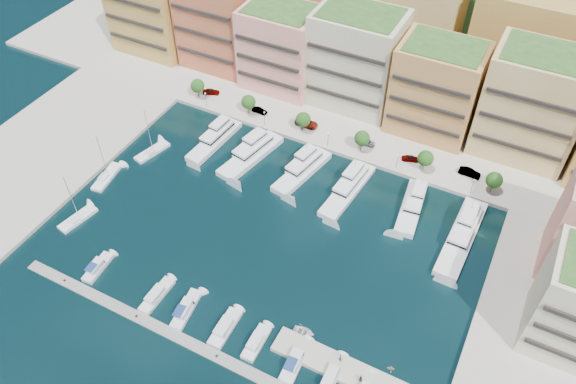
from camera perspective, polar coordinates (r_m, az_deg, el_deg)
name	(u,v)px	position (r m, az deg, el deg)	size (l,w,h in m)	color
ground	(268,232)	(122.04, -2.07, -4.13)	(400.00, 400.00, 0.00)	black
north_quay	(372,86)	(164.95, 8.53, 10.64)	(220.00, 64.00, 2.00)	#9E998E
west_quay	(29,166)	(150.65, -24.81, 2.44)	(34.00, 76.00, 2.00)	#9E998E
hillside	(424,13)	(204.99, 13.61, 17.26)	(240.00, 40.00, 58.00)	#1A3A18
south_pontoon	(176,336)	(109.30, -11.34, -14.19)	(72.00, 2.20, 0.35)	gray
finger_pier	(357,377)	(104.21, 7.06, -18.17)	(32.00, 5.00, 2.00)	#9E998E
apartment_0	(152,9)	(177.75, -13.70, 17.60)	(22.00, 16.50, 24.80)	#B89343
apartment_1	(218,20)	(166.51, -7.09, 16.95)	(20.00, 16.50, 26.80)	#D05B45
apartment_2	(281,48)	(156.42, -0.72, 14.44)	(20.00, 15.50, 22.80)	#EF9385
apartment_3	(356,59)	(149.97, 6.95, 13.29)	(22.00, 16.50, 25.80)	beige
apartment_4	(436,89)	(144.22, 14.81, 10.11)	(20.00, 15.50, 23.80)	#C38149
apartment_5	(532,104)	(143.65, 23.53, 8.18)	(22.00, 16.50, 26.80)	#E2C477
backblock_2	(411,20)	(165.49, 12.38, 16.73)	(26.00, 18.00, 30.00)	#E2C477
backblock_3	(522,46)	(161.79, 22.68, 13.53)	(26.00, 18.00, 30.00)	#B89343
tree_0	(197,86)	(156.69, -9.18, 10.60)	(3.80, 3.80, 5.65)	#473323
tree_1	(249,102)	(149.14, -4.03, 9.10)	(3.80, 3.80, 5.65)	#473323
tree_2	(303,119)	(142.98, 1.56, 7.38)	(3.80, 3.80, 5.65)	#473323
tree_3	(362,138)	(138.40, 7.54, 5.44)	(3.80, 3.80, 5.65)	#473323
tree_4	(426,158)	(135.57, 13.80, 3.34)	(3.80, 3.80, 5.65)	#473323
tree_5	(494,180)	(134.60, 20.22, 1.14)	(3.80, 3.80, 5.65)	#473323
lamppost_0	(206,97)	(153.71, -8.37, 9.51)	(0.30, 0.30, 4.20)	black
lamppost_1	(264,116)	(145.62, -2.42, 7.71)	(0.30, 0.30, 4.20)	black
lamppost_2	(328,137)	(139.41, 4.10, 5.62)	(0.30, 0.30, 4.20)	black
lamppost_3	(397,159)	(135.31, 11.06, 3.29)	(0.30, 0.30, 4.20)	black
lamppost_4	(473,184)	(133.54, 18.29, 0.81)	(0.30, 0.30, 4.20)	black
yacht_1	(216,139)	(143.96, -7.36, 5.41)	(5.66, 18.67, 7.30)	white
yacht_2	(252,153)	(138.82, -3.66, 4.02)	(8.75, 20.25, 7.30)	white
yacht_3	(303,168)	(134.33, 1.56, 2.41)	(7.98, 18.79, 7.30)	white
yacht_4	(349,188)	(130.52, 6.20, 0.44)	(6.39, 20.47, 7.30)	white
yacht_5	(413,204)	(128.96, 12.55, -1.24)	(6.22, 17.22, 7.30)	white
yacht_6	(463,233)	(125.96, 17.35, -4.00)	(5.67, 23.84, 7.30)	white
cruiser_1	(98,268)	(121.70, -18.78, -7.28)	(3.03, 7.92, 2.66)	silver
cruiser_3	(157,296)	(114.33, -13.20, -10.22)	(2.56, 8.81, 2.55)	silver
cruiser_4	(186,310)	(111.36, -10.34, -11.68)	(3.61, 9.36, 2.66)	silver
cruiser_5	(225,328)	(108.18, -6.43, -13.58)	(3.02, 8.59, 2.55)	silver
cruiser_6	(256,343)	(106.16, -3.26, -15.05)	(2.73, 7.61, 2.55)	silver
cruiser_7	(295,361)	(104.22, 0.70, -16.83)	(3.20, 9.06, 2.66)	silver
cruiser_8	(330,378)	(103.06, 4.34, -18.35)	(2.67, 9.13, 2.55)	silver
sailboat_1	(107,177)	(140.15, -17.93, 1.43)	(4.25, 9.99, 13.20)	white
sailboat_0	(78,219)	(132.55, -20.57, -2.58)	(4.41, 9.28, 13.20)	white
sailboat_2	(152,152)	(144.11, -13.64, 3.97)	(4.94, 9.79, 13.20)	white
tender_3	(391,368)	(105.40, 10.41, -17.21)	(1.26, 1.46, 0.77)	#C0AD93
tender_0	(304,332)	(107.33, 1.62, -14.00)	(2.92, 4.08, 0.85)	white
car_0	(211,92)	(159.14, -7.82, 10.07)	(1.87, 4.66, 1.59)	gray
car_1	(260,111)	(151.04, -2.90, 8.25)	(1.46, 4.19, 1.38)	gray
car_2	(306,123)	(146.57, 1.89, 7.03)	(2.82, 6.11, 1.70)	gray
car_3	(366,141)	(142.31, 7.93, 5.11)	(1.98, 4.86, 1.41)	gray
car_4	(411,158)	(139.42, 12.34, 3.37)	(1.68, 4.19, 1.43)	gray
car_5	(470,173)	(139.09, 17.96, 1.89)	(1.79, 5.12, 1.69)	gray
person_0	(340,358)	(103.38, 5.34, -16.42)	(0.71, 0.46, 1.94)	#25324A
person_1	(360,378)	(102.12, 7.36, -18.27)	(0.80, 0.63, 1.66)	#4C352E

